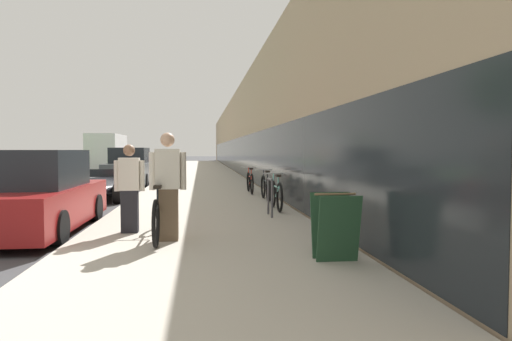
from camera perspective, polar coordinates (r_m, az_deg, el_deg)
sidewalk_slab at (r=26.74m, az=-6.75°, el=-0.72°), size 4.43×70.00×0.13m
storefront_facade at (r=35.47m, az=5.00°, el=4.44°), size 10.01×70.00×5.50m
lawn_strip at (r=32.91m, az=-27.88°, el=-0.47°), size 6.12×70.00×0.03m
tandem_bicycle at (r=7.88m, az=-11.83°, el=-5.34°), size 0.52×2.44×0.93m
person_rider at (r=7.52m, az=-10.96°, el=-1.97°), size 0.59×0.23×1.75m
person_bystander at (r=8.40m, az=-15.53°, el=-2.17°), size 0.53×0.21×1.57m
bike_rack_hoop at (r=10.15m, az=1.78°, el=-2.82°), size 0.05×0.60×0.84m
cruiser_bike_nearest at (r=11.23m, az=2.53°, el=-3.01°), size 0.52×1.70×0.89m
cruiser_bike_middle at (r=13.36m, az=1.22°, el=-2.12°), size 0.52×1.79×0.89m
cruiser_bike_farthest at (r=15.55m, az=-0.74°, el=-1.46°), size 0.52×1.79×0.88m
sandwich_board_sign at (r=6.22m, az=9.85°, el=-6.89°), size 0.56×0.56×0.90m
parked_sedan_curbside at (r=9.78m, az=-25.74°, el=-2.86°), size 1.81×4.46×1.60m
vintage_roadster_curbside at (r=15.53m, az=-18.93°, el=-1.93°), size 1.78×4.33×0.96m
parked_sedan_far at (r=21.17m, az=-15.48°, el=0.23°), size 1.84×4.39×1.70m
moving_truck at (r=36.03m, az=-17.94°, el=2.13°), size 2.18×6.98×2.74m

